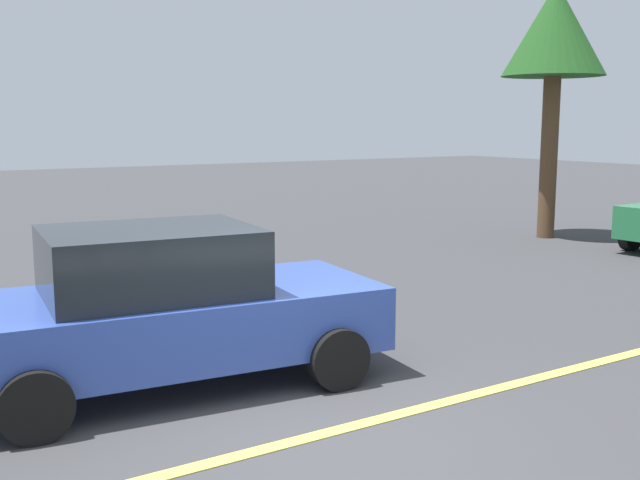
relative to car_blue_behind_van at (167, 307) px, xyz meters
name	(u,v)px	position (x,y,z in m)	size (l,w,h in m)	color
ground_plane	(309,438)	(0.52, -1.94, -0.83)	(80.00, 80.00, 0.00)	#38383A
lane_marking_centre	(547,376)	(3.52, -1.94, -0.82)	(28.00, 0.16, 0.01)	#E0D14C
car_blue_behind_van	(167,307)	(0.00, 0.00, 0.00)	(4.43, 2.39, 1.65)	#2D479E
tree_left_verge	(555,36)	(11.22, 4.83, 3.81)	(2.33, 2.33, 5.81)	#513823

